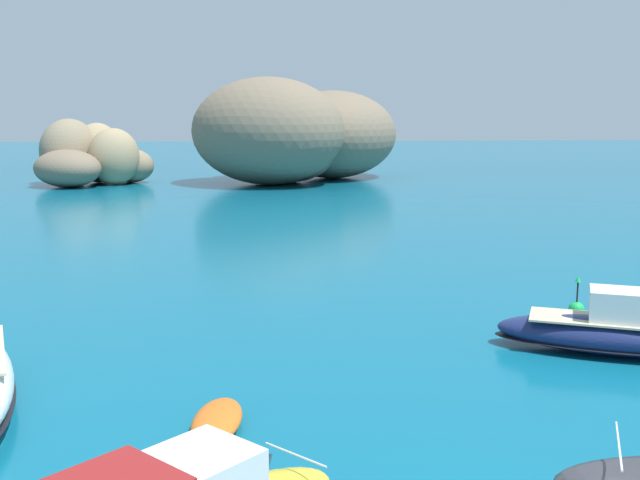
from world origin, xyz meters
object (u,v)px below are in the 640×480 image
(dinghy_tender, at_px, (217,421))
(channel_buoy, at_px, (577,308))
(islet_small, at_px, (89,157))
(motorboat_navy, at_px, (610,332))
(islet_large, at_px, (296,135))

(dinghy_tender, height_order, channel_buoy, channel_buoy)
(islet_small, distance_m, motorboat_navy, 64.92)
(dinghy_tender, bearing_deg, channel_buoy, 34.77)
(islet_large, distance_m, motorboat_navy, 61.43)
(islet_small, xyz_separation_m, dinghy_tender, (15.68, -63.43, -2.56))
(islet_large, xyz_separation_m, islet_small, (-21.63, -2.11, -2.25))
(islet_large, distance_m, dinghy_tender, 65.99)
(dinghy_tender, bearing_deg, islet_large, 84.81)
(islet_small, bearing_deg, channel_buoy, -63.00)
(channel_buoy, bearing_deg, islet_large, 96.35)
(islet_large, height_order, channel_buoy, islet_large)
(motorboat_navy, xyz_separation_m, channel_buoy, (0.79, 4.01, -0.32))
(channel_buoy, bearing_deg, motorboat_navy, -101.13)
(islet_small, xyz_separation_m, channel_buoy, (27.98, -54.90, -2.45))
(islet_large, height_order, dinghy_tender, islet_large)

